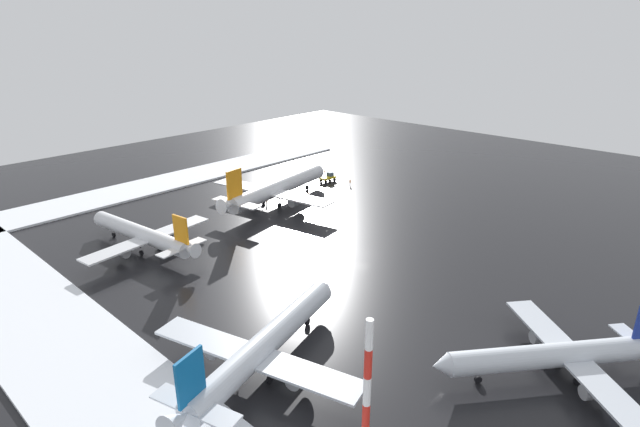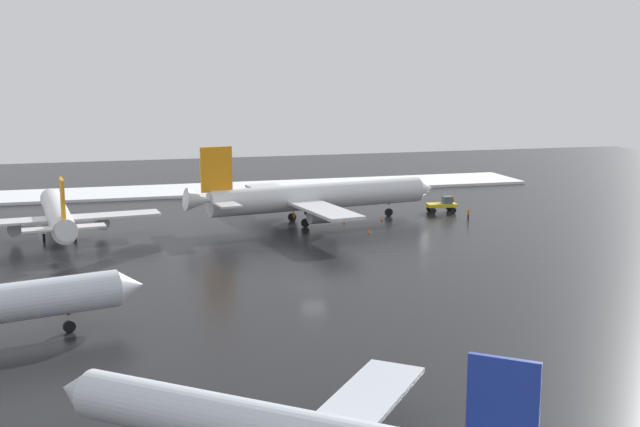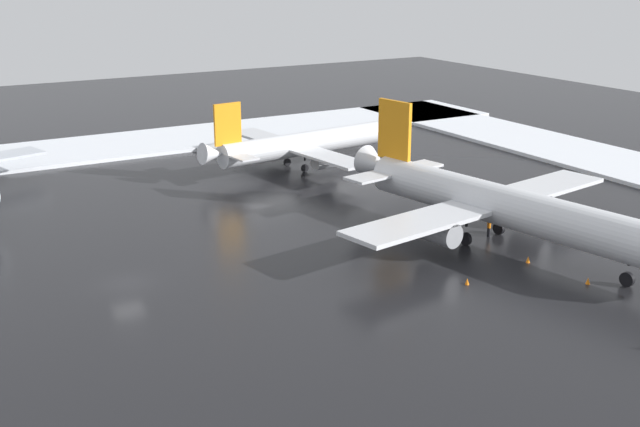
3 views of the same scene
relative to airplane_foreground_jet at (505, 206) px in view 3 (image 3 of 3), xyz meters
The scene contains 8 objects.
ground_plane 34.15m from the airplane_foreground_jet, 14.64° to the right, with size 240.00×240.00×0.00m, color black.
snow_bank_far 67.24m from the airplane_foreground_jet, 60.73° to the right, with size 152.00×16.00×0.49m, color white.
airplane_foreground_jet is the anchor object (origin of this frame).
airplane_parked_portside 35.27m from the airplane_foreground_jet, 88.60° to the right, with size 31.63×26.32×9.39m.
ground_crew_by_nose_gear 4.04m from the airplane_foreground_jet, 105.18° to the right, with size 0.36×0.36×1.71m.
traffic_cone_near_nose 11.07m from the airplane_foreground_jet, 32.13° to the left, with size 0.36×0.36×0.55m, color orange.
traffic_cone_mid_line 11.02m from the airplane_foreground_jet, 88.56° to the left, with size 0.36×0.36×0.55m, color orange.
traffic_cone_wingtip_side 5.73m from the airplane_foreground_jet, 77.05° to the left, with size 0.36×0.36×0.55m, color orange.
Camera 3 is at (16.81, 60.50, 25.14)m, focal length 45.00 mm.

